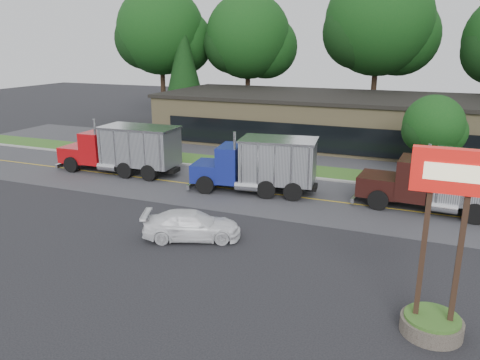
% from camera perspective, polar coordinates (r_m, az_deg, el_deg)
% --- Properties ---
extents(ground, '(140.00, 140.00, 0.00)m').
position_cam_1_polar(ground, '(21.20, -7.53, -8.29)').
color(ground, '#2B2B30').
rests_on(ground, ground).
extents(road, '(60.00, 8.00, 0.02)m').
position_cam_1_polar(road, '(28.80, 1.32, -1.41)').
color(road, '#4F4F53').
rests_on(road, ground).
extents(center_line, '(60.00, 0.12, 0.01)m').
position_cam_1_polar(center_line, '(28.80, 1.32, -1.41)').
color(center_line, gold).
rests_on(center_line, ground).
extents(curb, '(60.00, 0.30, 0.12)m').
position_cam_1_polar(curb, '(32.60, 3.97, 0.69)').
color(curb, '#9E9E99').
rests_on(curb, ground).
extents(grass_verge, '(60.00, 3.40, 0.03)m').
position_cam_1_polar(grass_verge, '(34.25, 4.92, 1.44)').
color(grass_verge, '#3D6422').
rests_on(grass_verge, ground).
extents(far_parking, '(60.00, 7.00, 0.02)m').
position_cam_1_polar(far_parking, '(38.92, 7.14, 3.19)').
color(far_parking, '#4F4F53').
rests_on(far_parking, ground).
extents(strip_mall, '(32.00, 12.00, 4.00)m').
position_cam_1_polar(strip_mall, '(43.86, 11.88, 7.12)').
color(strip_mall, '#9D8960').
rests_on(strip_mall, ground).
extents(bilo_sign, '(2.20, 1.90, 5.95)m').
position_cam_1_polar(bilo_sign, '(15.68, 22.99, -10.62)').
color(bilo_sign, '#6B6054').
rests_on(bilo_sign, ground).
extents(tree_far_a, '(10.63, 10.01, 15.17)m').
position_cam_1_polar(tree_far_a, '(57.05, -9.42, 17.06)').
color(tree_far_a, '#382619').
rests_on(tree_far_a, ground).
extents(tree_far_b, '(9.95, 9.36, 14.19)m').
position_cam_1_polar(tree_far_b, '(54.41, 1.18, 16.65)').
color(tree_far_b, '#382619').
rests_on(tree_far_b, ground).
extents(tree_far_c, '(11.33, 10.66, 16.16)m').
position_cam_1_polar(tree_far_c, '(51.09, 16.75, 17.43)').
color(tree_far_c, '#382619').
rests_on(tree_far_c, ground).
extents(evergreen_left, '(5.03, 5.03, 11.43)m').
position_cam_1_polar(evergreen_left, '(53.34, -6.85, 13.57)').
color(evergreen_left, '#382619').
rests_on(evergreen_left, ground).
extents(tree_verge, '(4.01, 3.78, 5.72)m').
position_cam_1_polar(tree_verge, '(32.09, 22.59, 5.88)').
color(tree_verge, '#382619').
rests_on(tree_verge, ground).
extents(dump_truck_red, '(8.98, 2.91, 3.36)m').
position_cam_1_polar(dump_truck_red, '(33.37, -13.84, 3.81)').
color(dump_truck_red, black).
rests_on(dump_truck_red, ground).
extents(dump_truck_blue, '(7.76, 3.58, 3.36)m').
position_cam_1_polar(dump_truck_blue, '(28.20, 2.59, 2.00)').
color(dump_truck_blue, black).
rests_on(dump_truck_blue, ground).
extents(dump_truck_maroon, '(9.69, 3.24, 3.36)m').
position_cam_1_polar(dump_truck_maroon, '(27.03, 25.57, -0.24)').
color(dump_truck_maroon, black).
rests_on(dump_truck_maroon, ground).
extents(rally_car, '(4.88, 3.39, 1.31)m').
position_cam_1_polar(rally_car, '(21.93, -5.89, -5.50)').
color(rally_car, white).
rests_on(rally_car, ground).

